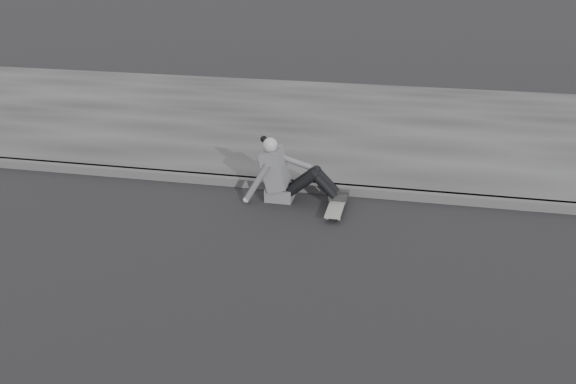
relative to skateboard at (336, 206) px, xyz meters
name	(u,v)px	position (x,y,z in m)	size (l,w,h in m)	color
ground	(369,297)	(0.61, -1.98, -0.07)	(80.00, 80.00, 0.00)	black
curb	(387,193)	(0.61, 0.60, -0.01)	(24.00, 0.16, 0.12)	#464646
sidewalk	(398,128)	(0.61, 3.62, -0.01)	(24.00, 6.00, 0.12)	#383838
skateboard	(336,206)	(0.00, 0.00, 0.00)	(0.20, 0.78, 0.09)	#A9A9A4
seated_woman	(285,175)	(-0.73, 0.25, 0.29)	(1.38, 0.46, 0.88)	#565659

